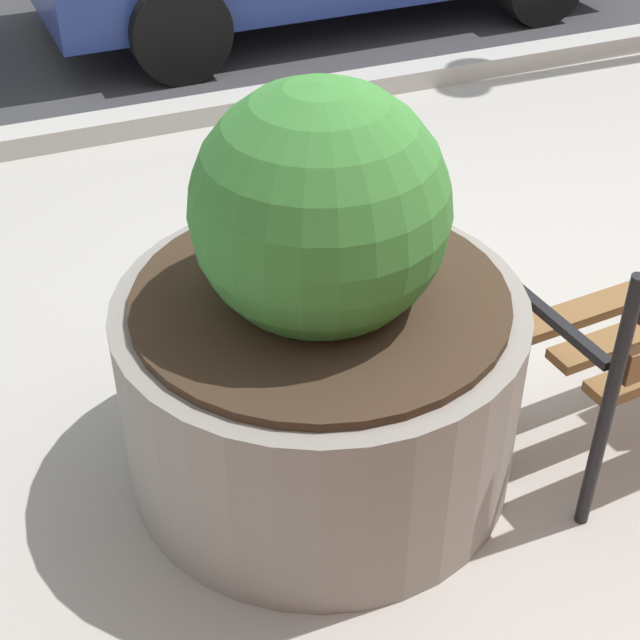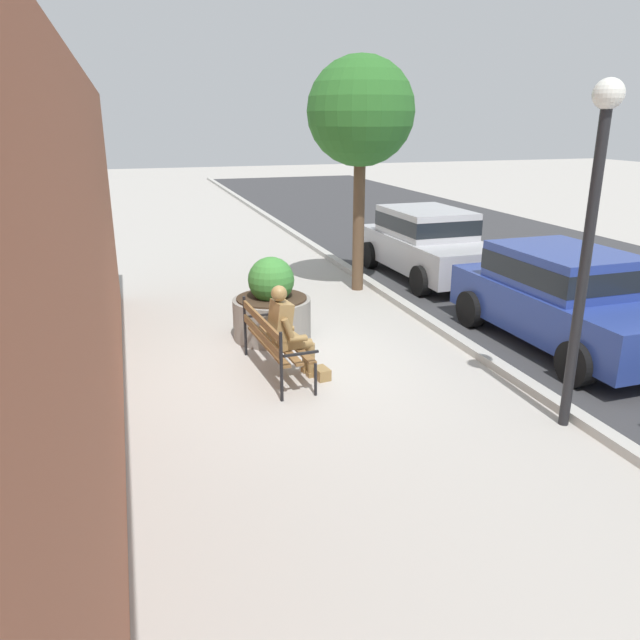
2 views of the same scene
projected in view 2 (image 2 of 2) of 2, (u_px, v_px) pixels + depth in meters
name	position (u px, v px, depth m)	size (l,w,h in m)	color
ground_plane	(288.00, 365.00, 9.15)	(80.00, 80.00, 0.00)	#ADA8A0
curb_stone	(461.00, 341.00, 9.96)	(60.00, 0.20, 0.12)	#B2AFA8
building_wall_behind	(81.00, 272.00, 6.43)	(12.00, 0.50, 3.93)	#9E5B42
park_bench	(272.00, 339.00, 8.66)	(1.83, 0.66, 0.95)	brown
bronze_statue_seated	(291.00, 334.00, 8.50)	(0.60, 0.82, 1.37)	olive
concrete_planter	(272.00, 307.00, 10.17)	(1.29, 1.29, 1.37)	gray
street_tree_near_bench	(361.00, 113.00, 12.12)	(2.14, 2.14, 4.71)	brown
parked_car_silver	(427.00, 241.00, 13.99)	(4.13, 1.98, 1.56)	#B7B7BC
parked_car_blue	(564.00, 295.00, 9.72)	(4.13, 1.98, 1.56)	navy
lamp_post	(592.00, 211.00, 6.60)	(0.32, 0.32, 3.90)	black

